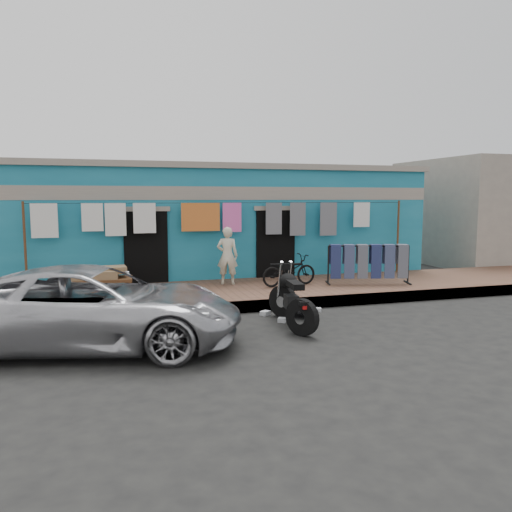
{
  "coord_description": "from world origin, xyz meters",
  "views": [
    {
      "loc": [
        -3.13,
        -8.48,
        2.42
      ],
      "look_at": [
        0.0,
        2.0,
        1.15
      ],
      "focal_mm": 35.0,
      "sensor_mm": 36.0,
      "label": 1
    }
  ],
  "objects": [
    {
      "name": "litter_c",
      "position": [
        0.11,
        0.57,
        0.04
      ],
      "size": [
        0.23,
        0.24,
        0.08
      ],
      "primitive_type": "cube",
      "rotation": [
        0.0,
        0.0,
        1.08
      ],
      "color": "silver",
      "rests_on": "ground"
    },
    {
      "name": "ground",
      "position": [
        0.0,
        0.0,
        0.0
      ],
      "size": [
        80.0,
        80.0,
        0.0
      ],
      "primitive_type": "plane",
      "color": "black",
      "rests_on": "ground"
    },
    {
      "name": "seated_person",
      "position": [
        -0.25,
        3.67,
        0.98
      ],
      "size": [
        0.61,
        0.5,
        1.46
      ],
      "primitive_type": "imported",
      "rotation": [
        0.0,
        0.0,
        2.8
      ],
      "color": "beige",
      "rests_on": "sidewalk"
    },
    {
      "name": "clothesline",
      "position": [
        -0.45,
        4.25,
        1.82
      ],
      "size": [
        10.06,
        0.06,
        2.1
      ],
      "color": "brown",
      "rests_on": "sidewalk"
    },
    {
      "name": "litter_b",
      "position": [
        1.16,
        1.2,
        0.04
      ],
      "size": [
        0.15,
        0.18,
        0.08
      ],
      "primitive_type": "cube",
      "rotation": [
        0.0,
        0.0,
        1.26
      ],
      "color": "silver",
      "rests_on": "ground"
    },
    {
      "name": "charpoy",
      "position": [
        -3.42,
        3.42,
        0.54
      ],
      "size": [
        1.78,
        0.99,
        0.57
      ],
      "primitive_type": null,
      "rotation": [
        0.0,
        0.0,
        -0.06
      ],
      "color": "brown",
      "rests_on": "sidewalk"
    },
    {
      "name": "motorcycle",
      "position": [
        0.18,
        0.23,
        0.57
      ],
      "size": [
        0.97,
        1.88,
        1.14
      ],
      "primitive_type": null,
      "rotation": [
        0.0,
        0.0,
        -0.1
      ],
      "color": "black",
      "rests_on": "ground"
    },
    {
      "name": "bicycle",
      "position": [
        1.17,
        3.04,
        0.73
      ],
      "size": [
        1.54,
        0.76,
        0.95
      ],
      "primitive_type": "imported",
      "rotation": [
        0.0,
        0.0,
        1.74
      ],
      "color": "black",
      "rests_on": "sidewalk"
    },
    {
      "name": "curb",
      "position": [
        0.0,
        1.55,
        0.12
      ],
      "size": [
        28.0,
        0.1,
        0.25
      ],
      "primitive_type": "cube",
      "color": "gray",
      "rests_on": "ground"
    },
    {
      "name": "building",
      "position": [
        -0.0,
        6.99,
        1.69
      ],
      "size": [
        12.2,
        5.2,
        3.36
      ],
      "color": "#1A6F8D",
      "rests_on": "ground"
    },
    {
      "name": "jeans_rack",
      "position": [
        3.21,
        2.75,
        0.77
      ],
      "size": [
        2.37,
        1.51,
        1.04
      ],
      "primitive_type": null,
      "rotation": [
        0.0,
        0.0,
        -0.26
      ],
      "color": "black",
      "rests_on": "sidewalk"
    },
    {
      "name": "litter_a",
      "position": [
        -0.04,
        1.2,
        0.04
      ],
      "size": [
        0.25,
        0.24,
        0.09
      ],
      "primitive_type": "cube",
      "rotation": [
        0.0,
        0.0,
        0.59
      ],
      "color": "silver",
      "rests_on": "ground"
    },
    {
      "name": "car",
      "position": [
        -3.39,
        -0.15,
        0.69
      ],
      "size": [
        5.28,
        3.36,
        1.38
      ],
      "primitive_type": "imported",
      "rotation": [
        0.0,
        0.0,
        1.32
      ],
      "color": "#B8B7BC",
      "rests_on": "ground"
    },
    {
      "name": "sidewalk",
      "position": [
        0.0,
        3.0,
        0.12
      ],
      "size": [
        28.0,
        3.0,
        0.25
      ],
      "primitive_type": "cube",
      "color": "brown",
      "rests_on": "ground"
    },
    {
      "name": "neighbor_right",
      "position": [
        11.0,
        7.0,
        1.9
      ],
      "size": [
        6.0,
        5.0,
        3.8
      ],
      "primitive_type": "cube",
      "color": "#9E9384",
      "rests_on": "ground"
    }
  ]
}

